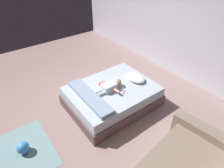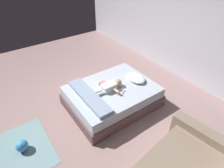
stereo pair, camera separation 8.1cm
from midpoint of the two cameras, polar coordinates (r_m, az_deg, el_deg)
name	(u,v)px [view 1 (the left image)]	position (r m, az deg, el deg)	size (l,w,h in m)	color
ground_plane	(77,117)	(4.04, -11.05, -9.69)	(8.00, 8.00, 0.00)	gray
wall_behind_bed	(182,20)	(5.06, 19.82, 17.59)	(8.00, 0.12, 2.84)	silver
bed	(112,96)	(4.11, -0.57, -3.72)	(1.41, 1.84, 0.45)	brown
pillow	(135,77)	(4.22, 6.47, 1.95)	(0.48, 0.33, 0.11)	white
baby	(111,86)	(3.90, -0.87, -0.63)	(0.53, 0.61, 0.17)	silver
toothbrush	(124,92)	(3.86, 3.03, -2.32)	(0.07, 0.13, 0.02)	#A637A1
rug	(26,151)	(3.78, -25.08, -17.74)	(1.21, 0.84, 0.01)	#769A9F
toy_ball	(23,148)	(3.69, -25.75, -16.84)	(0.21, 0.21, 0.21)	#4094DF
blanket	(89,97)	(3.72, -7.44, -3.78)	(1.27, 0.29, 0.07)	#8699B6
toy_block	(101,84)	(4.02, -3.91, -0.10)	(0.08, 0.08, 0.07)	#E25256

